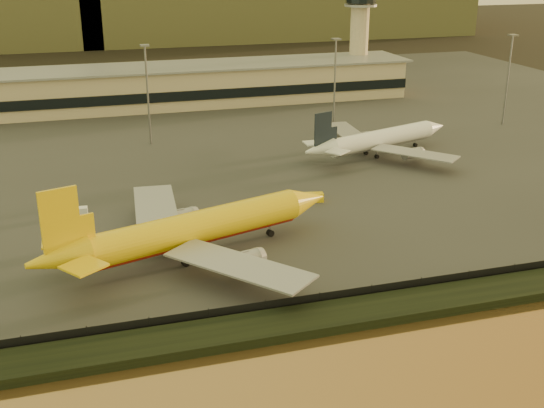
# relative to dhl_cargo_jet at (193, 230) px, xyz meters

# --- Properties ---
(ground) EXTENTS (900.00, 900.00, 0.00)m
(ground) POSITION_rel_dhl_cargo_jet_xyz_m (11.92, -8.83, -5.01)
(ground) COLOR black
(ground) RESTS_ON ground
(embankment) EXTENTS (320.00, 7.00, 1.40)m
(embankment) POSITION_rel_dhl_cargo_jet_xyz_m (11.92, -25.83, -4.31)
(embankment) COLOR black
(embankment) RESTS_ON ground
(tarmac) EXTENTS (320.00, 220.00, 0.20)m
(tarmac) POSITION_rel_dhl_cargo_jet_xyz_m (11.92, 86.17, -4.91)
(tarmac) COLOR #2D2D2D
(tarmac) RESTS_ON ground
(perimeter_fence) EXTENTS (300.00, 0.05, 2.20)m
(perimeter_fence) POSITION_rel_dhl_cargo_jet_xyz_m (11.92, -21.83, -3.71)
(perimeter_fence) COLOR black
(perimeter_fence) RESTS_ON tarmac
(terminal_building) EXTENTS (202.00, 25.00, 12.60)m
(terminal_building) POSITION_rel_dhl_cargo_jet_xyz_m (-2.60, 116.72, 1.24)
(terminal_building) COLOR tan
(terminal_building) RESTS_ON tarmac
(control_tower) EXTENTS (11.20, 11.20, 35.50)m
(control_tower) POSITION_rel_dhl_cargo_jet_xyz_m (81.92, 122.17, 16.66)
(control_tower) COLOR tan
(control_tower) RESTS_ON tarmac
(apron_light_masts) EXTENTS (152.20, 12.20, 25.40)m
(apron_light_masts) POSITION_rel_dhl_cargo_jet_xyz_m (26.92, 66.17, 10.70)
(apron_light_masts) COLOR slate
(apron_light_masts) RESTS_ON tarmac
(dhl_cargo_jet) EXTENTS (52.80, 50.39, 16.10)m
(dhl_cargo_jet) POSITION_rel_dhl_cargo_jet_xyz_m (0.00, 0.00, 0.00)
(dhl_cargo_jet) COLOR yellow
(dhl_cargo_jet) RESTS_ON tarmac
(white_narrowbody_jet) EXTENTS (44.30, 42.10, 13.05)m
(white_narrowbody_jet) POSITION_rel_dhl_cargo_jet_xyz_m (54.38, 45.08, -0.91)
(white_narrowbody_jet) COLOR white
(white_narrowbody_jet) RESTS_ON tarmac
(gse_vehicle_yellow) EXTENTS (4.16, 2.48, 1.75)m
(gse_vehicle_yellow) POSITION_rel_dhl_cargo_jet_xyz_m (27.82, 18.89, -3.93)
(gse_vehicle_yellow) COLOR yellow
(gse_vehicle_yellow) RESTS_ON tarmac
(gse_vehicle_white) EXTENTS (3.66, 1.87, 1.60)m
(gse_vehicle_white) POSITION_rel_dhl_cargo_jet_xyz_m (-17.81, 24.57, -4.01)
(gse_vehicle_white) COLOR white
(gse_vehicle_white) RESTS_ON tarmac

